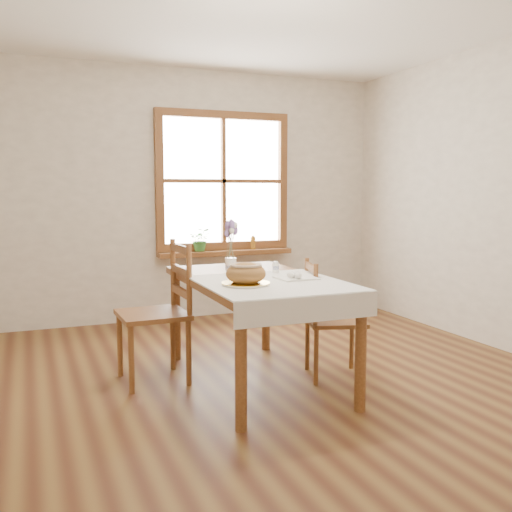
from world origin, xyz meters
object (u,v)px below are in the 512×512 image
(flower_vase, at_px, (231,265))
(chair_right, at_px, (335,319))
(dining_table, at_px, (256,289))
(chair_left, at_px, (153,312))
(bread_plate, at_px, (246,284))

(flower_vase, bearing_deg, chair_right, -35.08)
(flower_vase, bearing_deg, dining_table, -79.34)
(dining_table, xyz_separation_m, flower_vase, (-0.06, 0.34, 0.13))
(chair_left, distance_m, flower_vase, 0.68)
(dining_table, bearing_deg, flower_vase, 100.66)
(chair_left, bearing_deg, bread_plate, 34.46)
(chair_right, height_order, bread_plate, chair_right)
(bread_plate, relative_size, flower_vase, 3.19)
(dining_table, distance_m, flower_vase, 0.37)
(flower_vase, bearing_deg, chair_left, -175.60)
(chair_left, xyz_separation_m, bread_plate, (0.47, -0.63, 0.27))
(chair_right, distance_m, bread_plate, 0.88)
(dining_table, height_order, chair_right, chair_right)
(chair_right, bearing_deg, flower_vase, 71.73)
(chair_right, relative_size, bread_plate, 2.88)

